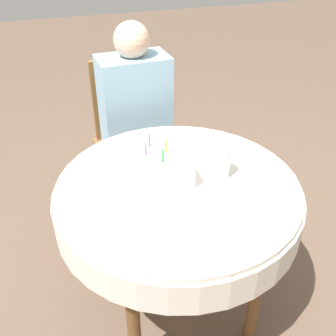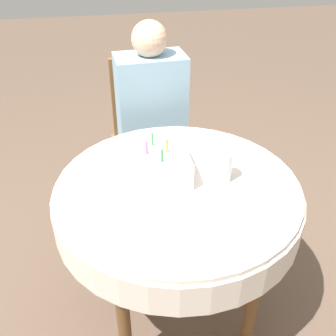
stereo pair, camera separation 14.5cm
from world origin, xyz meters
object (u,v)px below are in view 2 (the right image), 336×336
object	(u,v)px
person	(152,111)
drinking_glass	(221,166)
chair	(149,134)
birthday_cake	(157,165)

from	to	relation	value
person	drinking_glass	xyz separation A→B (m)	(0.15, -0.71, 0.10)
chair	drinking_glass	bearing A→B (deg)	-81.81
person	birthday_cake	bearing A→B (deg)	-100.02
person	drinking_glass	world-z (taller)	person
chair	drinking_glass	distance (m)	0.87
chair	drinking_glass	world-z (taller)	chair
birthday_cake	drinking_glass	xyz separation A→B (m)	(0.23, -0.06, 0.01)
chair	person	bearing A→B (deg)	-90.00
person	birthday_cake	xyz separation A→B (m)	(-0.08, -0.65, 0.09)
chair	birthday_cake	world-z (taller)	chair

